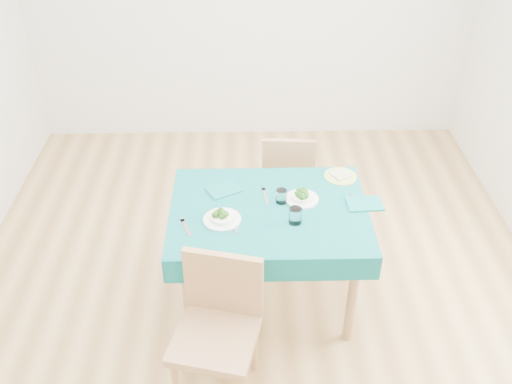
{
  "coord_description": "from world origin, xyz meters",
  "views": [
    {
      "loc": [
        -0.06,
        -2.77,
        2.81
      ],
      "look_at": [
        0.0,
        0.0,
        0.85
      ],
      "focal_mm": 40.0,
      "sensor_mm": 36.0,
      "label": 1
    }
  ],
  "objects_px": {
    "chair_near": "(214,324)",
    "table": "(268,256)",
    "chair_far": "(288,174)",
    "bowl_far": "(302,196)",
    "bowl_near": "(222,216)",
    "side_plate": "(340,176)"
  },
  "relations": [
    {
      "from": "chair_near",
      "to": "table",
      "type": "bearing_deg",
      "value": 79.61
    },
    {
      "from": "chair_near",
      "to": "chair_far",
      "type": "height_order",
      "value": "chair_near"
    },
    {
      "from": "table",
      "to": "bowl_far",
      "type": "distance_m",
      "value": 0.47
    },
    {
      "from": "chair_near",
      "to": "bowl_far",
      "type": "relative_size",
      "value": 5.28
    },
    {
      "from": "table",
      "to": "chair_far",
      "type": "relative_size",
      "value": 1.27
    },
    {
      "from": "table",
      "to": "chair_near",
      "type": "bearing_deg",
      "value": -114.1
    },
    {
      "from": "chair_near",
      "to": "bowl_near",
      "type": "xyz_separation_m",
      "value": [
        0.03,
        0.59,
        0.25
      ]
    },
    {
      "from": "chair_near",
      "to": "side_plate",
      "type": "distance_m",
      "value": 1.31
    },
    {
      "from": "bowl_near",
      "to": "side_plate",
      "type": "xyz_separation_m",
      "value": [
        0.75,
        0.44,
        -0.03
      ]
    },
    {
      "from": "chair_far",
      "to": "bowl_far",
      "type": "xyz_separation_m",
      "value": [
        0.03,
        -0.73,
        0.32
      ]
    },
    {
      "from": "table",
      "to": "chair_near",
      "type": "distance_m",
      "value": 0.78
    },
    {
      "from": "side_plate",
      "to": "bowl_near",
      "type": "bearing_deg",
      "value": -150.0
    },
    {
      "from": "table",
      "to": "side_plate",
      "type": "distance_m",
      "value": 0.7
    },
    {
      "from": "chair_far",
      "to": "bowl_far",
      "type": "bearing_deg",
      "value": 96.52
    },
    {
      "from": "bowl_far",
      "to": "side_plate",
      "type": "relative_size",
      "value": 0.97
    },
    {
      "from": "bowl_near",
      "to": "bowl_far",
      "type": "bearing_deg",
      "value": 21.7
    },
    {
      "from": "chair_far",
      "to": "bowl_far",
      "type": "distance_m",
      "value": 0.8
    },
    {
      "from": "side_plate",
      "to": "chair_far",
      "type": "bearing_deg",
      "value": 121.28
    },
    {
      "from": "table",
      "to": "chair_far",
      "type": "xyz_separation_m",
      "value": [
        0.18,
        0.82,
        0.09
      ]
    },
    {
      "from": "bowl_far",
      "to": "side_plate",
      "type": "bearing_deg",
      "value": 41.86
    },
    {
      "from": "table",
      "to": "bowl_near",
      "type": "distance_m",
      "value": 0.51
    },
    {
      "from": "chair_far",
      "to": "chair_near",
      "type": "bearing_deg",
      "value": 76.63
    }
  ]
}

